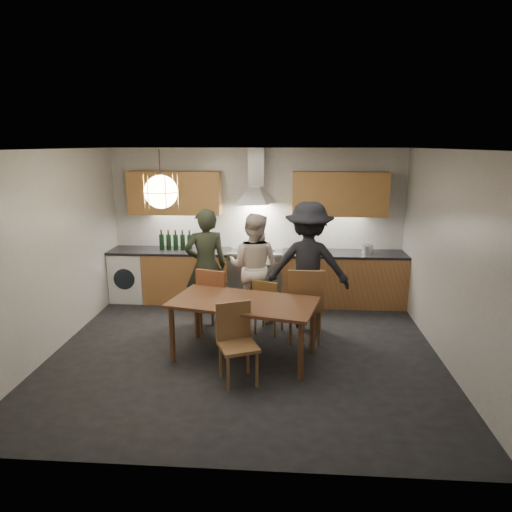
# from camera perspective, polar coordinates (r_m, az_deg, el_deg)

# --- Properties ---
(ground) EXTENTS (5.00, 5.00, 0.00)m
(ground) POSITION_cam_1_polar(r_m,az_deg,el_deg) (6.15, -1.34, -11.81)
(ground) COLOR black
(ground) RESTS_ON ground
(room_shell) EXTENTS (5.02, 4.52, 2.61)m
(room_shell) POSITION_cam_1_polar(r_m,az_deg,el_deg) (5.62, -1.43, 4.06)
(room_shell) COLOR silver
(room_shell) RESTS_ON ground
(counter_run) EXTENTS (5.00, 0.62, 0.90)m
(counter_run) POSITION_cam_1_polar(r_m,az_deg,el_deg) (7.80, 0.15, -2.62)
(counter_run) COLOR #BF8149
(counter_run) RESTS_ON ground
(range_stove) EXTENTS (0.90, 0.60, 0.92)m
(range_stove) POSITION_cam_1_polar(r_m,az_deg,el_deg) (7.80, -0.03, -2.68)
(range_stove) COLOR silver
(range_stove) RESTS_ON ground
(wall_fixtures) EXTENTS (4.30, 0.54, 1.10)m
(wall_fixtures) POSITION_cam_1_polar(r_m,az_deg,el_deg) (7.64, 0.03, 7.92)
(wall_fixtures) COLOR tan
(wall_fixtures) RESTS_ON ground
(pendant_lamp) EXTENTS (0.43, 0.43, 0.70)m
(pendant_lamp) POSITION_cam_1_polar(r_m,az_deg,el_deg) (5.66, -11.79, 7.86)
(pendant_lamp) COLOR black
(pendant_lamp) RESTS_ON ground
(dining_table) EXTENTS (1.95, 1.28, 0.76)m
(dining_table) POSITION_cam_1_polar(r_m,az_deg,el_deg) (5.74, -1.57, -6.46)
(dining_table) COLOR brown
(dining_table) RESTS_ON ground
(chair_back_left) EXTENTS (0.55, 0.55, 0.98)m
(chair_back_left) POSITION_cam_1_polar(r_m,az_deg,el_deg) (6.50, -5.21, -5.10)
(chair_back_left) COLOR brown
(chair_back_left) RESTS_ON ground
(chair_back_mid) EXTENTS (0.47, 0.47, 0.82)m
(chair_back_mid) POSITION_cam_1_polar(r_m,az_deg,el_deg) (6.49, 1.40, -5.93)
(chair_back_mid) COLOR brown
(chair_back_mid) RESTS_ON ground
(chair_back_right) EXTENTS (0.48, 0.48, 1.06)m
(chair_back_right) POSITION_cam_1_polar(r_m,az_deg,el_deg) (6.22, 6.19, -5.54)
(chair_back_right) COLOR brown
(chair_back_right) RESTS_ON ground
(chair_front) EXTENTS (0.54, 0.54, 0.91)m
(chair_front) POSITION_cam_1_polar(r_m,az_deg,el_deg) (5.28, -2.51, -10.08)
(chair_front) COLOR brown
(chair_front) RESTS_ON ground
(person_left) EXTENTS (0.73, 0.59, 1.75)m
(person_left) POSITION_cam_1_polar(r_m,az_deg,el_deg) (6.89, -6.27, -1.28)
(person_left) COLOR black
(person_left) RESTS_ON ground
(person_mid) EXTENTS (0.94, 0.81, 1.66)m
(person_mid) POSITION_cam_1_polar(r_m,az_deg,el_deg) (6.98, -0.29, -1.37)
(person_mid) COLOR beige
(person_mid) RESTS_ON ground
(person_right) EXTENTS (1.26, 0.79, 1.87)m
(person_right) POSITION_cam_1_polar(r_m,az_deg,el_deg) (6.71, 6.54, -1.18)
(person_right) COLOR black
(person_right) RESTS_ON ground
(mixing_bowl) EXTENTS (0.34, 0.34, 0.06)m
(mixing_bowl) POSITION_cam_1_polar(r_m,az_deg,el_deg) (7.58, 7.96, 0.53)
(mixing_bowl) COLOR silver
(mixing_bowl) RESTS_ON counter_run
(stock_pot) EXTENTS (0.19, 0.19, 0.13)m
(stock_pot) POSITION_cam_1_polar(r_m,az_deg,el_deg) (7.74, 13.76, 0.79)
(stock_pot) COLOR silver
(stock_pot) RESTS_ON counter_run
(wine_bottles) EXTENTS (0.57, 0.08, 0.34)m
(wine_bottles) POSITION_cam_1_polar(r_m,az_deg,el_deg) (7.87, -10.02, 1.97)
(wine_bottles) COLOR black
(wine_bottles) RESTS_ON counter_run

